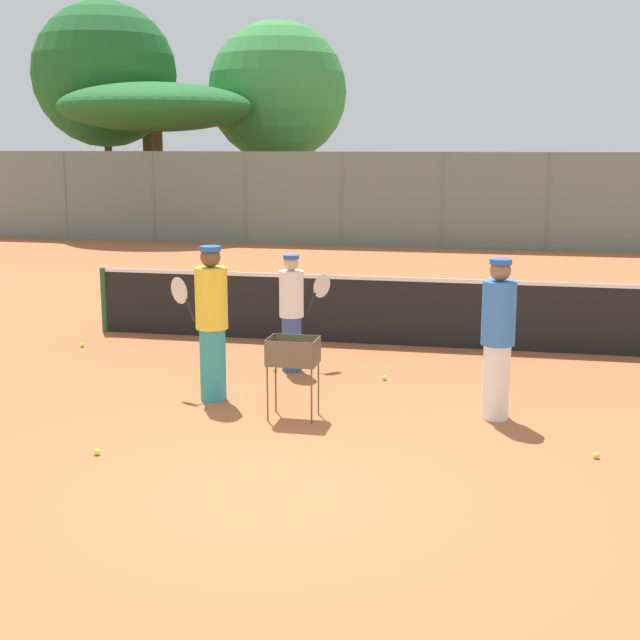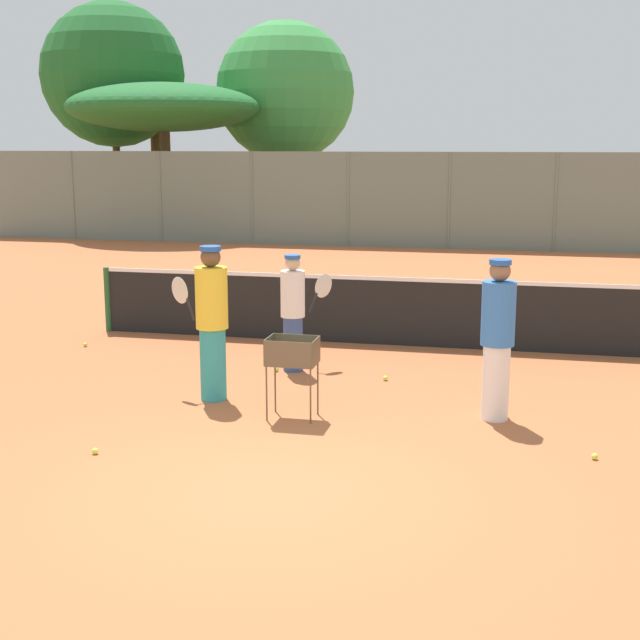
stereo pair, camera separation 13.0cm
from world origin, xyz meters
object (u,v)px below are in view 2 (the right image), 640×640
Objects in this scene: player_red_cap at (497,337)px; player_white_outfit at (293,311)px; tennis_net at (377,309)px; ball_cart at (292,358)px; player_yellow_shirt at (212,321)px; parked_car at (356,216)px.

player_white_outfit is at bearing 45.88° from player_red_cap.
player_white_outfit is 3.22m from player_red_cap.
tennis_net is 9.81× the size of ball_cart.
player_red_cap is at bearing -79.09° from player_white_outfit.
tennis_net is 3.76m from player_yellow_shirt.
player_red_cap is 1.96× the size of ball_cart.
ball_cart is (-0.34, -3.94, 0.15)m from tennis_net.
player_yellow_shirt is 0.45× the size of parked_car.
tennis_net is 3.96m from ball_cart.
player_white_outfit is at bearing -84.88° from player_yellow_shirt.
player_red_cap is 3.40m from player_yellow_shirt.
parked_car is (-2.52, 18.09, -0.18)m from player_white_outfit.
player_yellow_shirt is at bearing -113.15° from tennis_net.
player_white_outfit is at bearing -114.80° from tennis_net.
parked_car is at bearing 48.98° from player_white_outfit.
player_white_outfit reaches higher than ball_cart.
player_white_outfit reaches higher than tennis_net.
parked_car reaches higher than tennis_net.
player_white_outfit is 2.15m from ball_cart.
tennis_net reaches higher than ball_cart.
ball_cart is (0.52, -2.08, -0.13)m from player_white_outfit.
parked_car is at bearing 98.57° from ball_cart.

